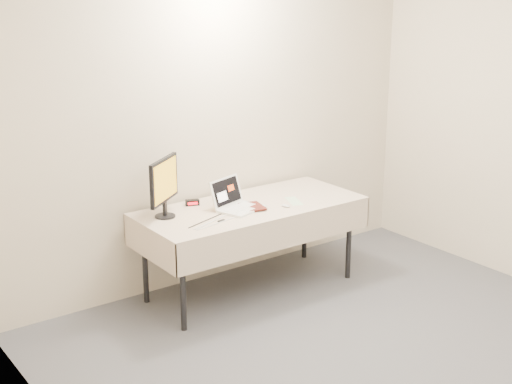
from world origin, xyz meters
TOP-DOWN VIEW (x-y plane):
  - back_wall at (0.00, 2.50)m, footprint 4.00×0.10m
  - table at (0.00, 2.05)m, footprint 1.86×0.81m
  - laptop at (-0.15, 2.04)m, footprint 0.43×0.41m
  - monitor at (-0.71, 2.19)m, footprint 0.37×0.29m
  - book at (-0.12, 1.99)m, footprint 0.17×0.06m
  - alarm_clock at (-0.38, 2.32)m, footprint 0.12×0.08m
  - clicker at (0.20, 1.84)m, footprint 0.06×0.09m
  - paper_form at (0.35, 1.93)m, footprint 0.17×0.26m
  - usb_dongle at (-0.41, 1.85)m, footprint 0.06×0.03m

SIDE VIEW (x-z plane):
  - table at x=0.00m, z-range 0.31..1.05m
  - paper_form at x=0.35m, z-range 0.74..0.74m
  - usb_dongle at x=-0.41m, z-range 0.74..0.75m
  - clicker at x=0.20m, z-range 0.74..0.76m
  - alarm_clock at x=-0.38m, z-range 0.74..0.78m
  - laptop at x=-0.15m, z-range 0.68..0.91m
  - book at x=-0.12m, z-range 0.74..0.96m
  - monitor at x=-0.71m, z-range 0.78..1.24m
  - back_wall at x=0.00m, z-range 0.00..2.70m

